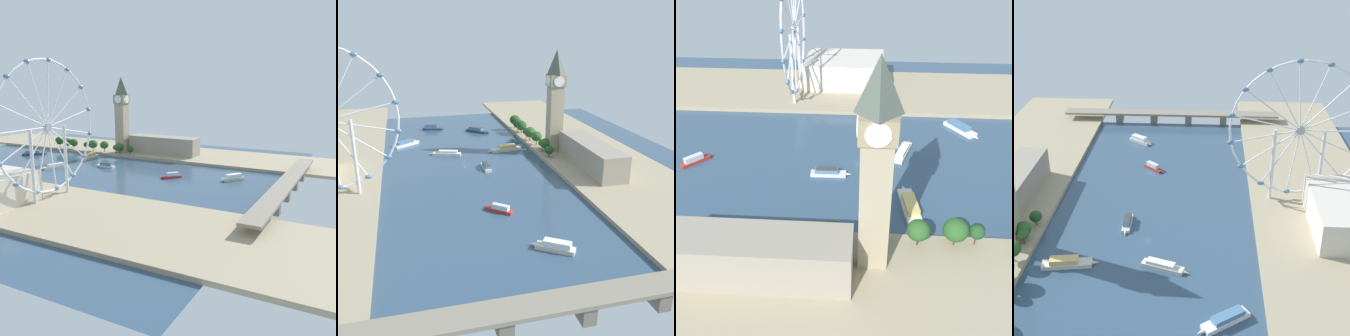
% 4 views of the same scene
% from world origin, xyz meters
% --- Properties ---
extents(ground_plane, '(396.37, 396.37, 0.00)m').
position_xyz_m(ground_plane, '(0.00, 0.00, 0.00)').
color(ground_plane, '#334C66').
extents(riverbank_left, '(90.00, 520.00, 3.00)m').
position_xyz_m(riverbank_left, '(-113.19, 0.00, 1.50)').
color(riverbank_left, tan).
rests_on(riverbank_left, ground_plane).
extents(riverbank_right, '(90.00, 520.00, 3.00)m').
position_xyz_m(riverbank_right, '(113.19, 0.00, 1.50)').
color(riverbank_right, tan).
rests_on(riverbank_right, ground_plane).
extents(clock_tower, '(15.16, 15.16, 90.26)m').
position_xyz_m(clock_tower, '(-84.95, -9.99, 49.80)').
color(clock_tower, tan).
rests_on(clock_tower, riverbank_left).
extents(parliament_block, '(22.00, 85.29, 20.75)m').
position_xyz_m(parliament_block, '(-97.68, 40.66, 13.37)').
color(parliament_block, gray).
rests_on(parliament_block, riverbank_left).
extents(tree_row_embankment, '(13.36, 119.16, 14.51)m').
position_xyz_m(tree_row_embankment, '(-74.04, -56.07, 11.24)').
color(tree_row_embankment, '#513823').
rests_on(tree_row_embankment, riverbank_left).
extents(ferris_wheel, '(97.77, 3.20, 100.74)m').
position_xyz_m(ferris_wheel, '(97.93, 51.82, 54.41)').
color(ferris_wheel, silver).
rests_on(ferris_wheel, riverbank_right).
extents(riverside_hall, '(52.01, 65.58, 21.55)m').
position_xyz_m(riverside_hall, '(129.68, 15.50, 13.78)').
color(riverside_hall, beige).
rests_on(riverside_hall, riverbank_right).
extents(tour_boat_0, '(27.98, 21.43, 5.15)m').
position_xyz_m(tour_boat_0, '(47.37, -70.32, 2.19)').
color(tour_boat_0, white).
rests_on(tour_boat_0, ground_plane).
extents(tour_boat_2, '(17.92, 16.58, 5.13)m').
position_xyz_m(tour_boat_2, '(-6.79, 98.24, 2.11)').
color(tour_boat_2, '#B22D28').
rests_on(tour_boat_2, ground_plane).
extents(tour_boat_3, '(29.68, 13.45, 4.53)m').
position_xyz_m(tour_boat_3, '(12.18, -28.77, 1.91)').
color(tour_boat_3, beige).
rests_on(tour_boat_3, ground_plane).
extents(tour_boat_6, '(34.26, 11.67, 5.52)m').
position_xyz_m(tour_boat_6, '(-44.07, -29.18, 2.22)').
color(tour_boat_6, beige).
rests_on(tour_boat_6, ground_plane).
extents(tour_boat_7, '(5.56, 24.09, 4.81)m').
position_xyz_m(tour_boat_7, '(-15.48, 15.91, 1.98)').
color(tour_boat_7, beige).
rests_on(tour_boat_7, ground_plane).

